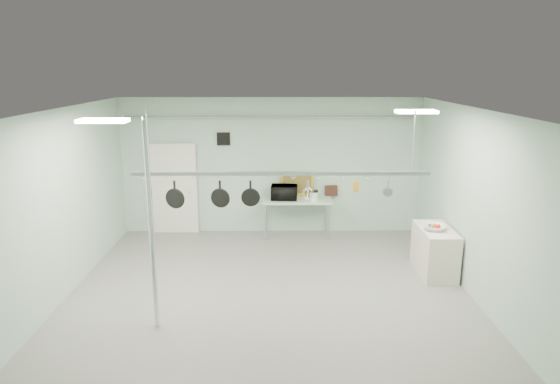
{
  "coord_description": "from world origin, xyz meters",
  "views": [
    {
      "loc": [
        0.13,
        -7.54,
        3.85
      ],
      "look_at": [
        0.19,
        1.0,
        1.72
      ],
      "focal_mm": 32.0,
      "sensor_mm": 36.0,
      "label": 1
    }
  ],
  "objects_px": {
    "microwave": "(284,192)",
    "skillet_left": "(175,195)",
    "coffee_canister": "(314,196)",
    "skillet_right": "(251,193)",
    "prep_table": "(297,202)",
    "fruit_bowl": "(434,227)",
    "pot_rack": "(281,172)",
    "skillet_mid": "(220,194)",
    "side_cabinet": "(435,251)",
    "chrome_pole": "(151,227)"
  },
  "relations": [
    {
      "from": "pot_rack",
      "to": "skillet_mid",
      "type": "xyz_separation_m",
      "value": [
        -0.99,
        0.0,
        -0.36
      ]
    },
    {
      "from": "pot_rack",
      "to": "skillet_mid",
      "type": "bearing_deg",
      "value": 180.0
    },
    {
      "from": "skillet_left",
      "to": "prep_table",
      "type": "bearing_deg",
      "value": 72.47
    },
    {
      "from": "microwave",
      "to": "coffee_canister",
      "type": "relative_size",
      "value": 2.77
    },
    {
      "from": "side_cabinet",
      "to": "skillet_mid",
      "type": "relative_size",
      "value": 2.77
    },
    {
      "from": "prep_table",
      "to": "fruit_bowl",
      "type": "height_order",
      "value": "fruit_bowl"
    },
    {
      "from": "microwave",
      "to": "chrome_pole",
      "type": "bearing_deg",
      "value": 67.91
    },
    {
      "from": "chrome_pole",
      "to": "fruit_bowl",
      "type": "distance_m",
      "value": 5.19
    },
    {
      "from": "prep_table",
      "to": "microwave",
      "type": "height_order",
      "value": "microwave"
    },
    {
      "from": "coffee_canister",
      "to": "skillet_right",
      "type": "relative_size",
      "value": 0.53
    },
    {
      "from": "chrome_pole",
      "to": "fruit_bowl",
      "type": "height_order",
      "value": "chrome_pole"
    },
    {
      "from": "microwave",
      "to": "fruit_bowl",
      "type": "xyz_separation_m",
      "value": [
        2.77,
        -2.26,
        -0.12
      ]
    },
    {
      "from": "fruit_bowl",
      "to": "skillet_mid",
      "type": "xyz_separation_m",
      "value": [
        -3.87,
        -1.02,
        0.92
      ]
    },
    {
      "from": "side_cabinet",
      "to": "fruit_bowl",
      "type": "relative_size",
      "value": 2.9
    },
    {
      "from": "coffee_canister",
      "to": "side_cabinet",
      "type": "bearing_deg",
      "value": -42.81
    },
    {
      "from": "chrome_pole",
      "to": "side_cabinet",
      "type": "height_order",
      "value": "chrome_pole"
    },
    {
      "from": "fruit_bowl",
      "to": "skillet_left",
      "type": "distance_m",
      "value": 4.8
    },
    {
      "from": "side_cabinet",
      "to": "prep_table",
      "type": "bearing_deg",
      "value": 139.21
    },
    {
      "from": "microwave",
      "to": "coffee_canister",
      "type": "bearing_deg",
      "value": 169.45
    },
    {
      "from": "side_cabinet",
      "to": "chrome_pole",
      "type": "bearing_deg",
      "value": -157.59
    },
    {
      "from": "microwave",
      "to": "skillet_left",
      "type": "distance_m",
      "value": 3.84
    },
    {
      "from": "prep_table",
      "to": "side_cabinet",
      "type": "height_order",
      "value": "prep_table"
    },
    {
      "from": "coffee_canister",
      "to": "skillet_left",
      "type": "bearing_deg",
      "value": -128.75
    },
    {
      "from": "side_cabinet",
      "to": "skillet_mid",
      "type": "xyz_separation_m",
      "value": [
        -3.94,
        -1.1,
        1.42
      ]
    },
    {
      "from": "chrome_pole",
      "to": "side_cabinet",
      "type": "xyz_separation_m",
      "value": [
        4.85,
        2.0,
        -1.15
      ]
    },
    {
      "from": "microwave",
      "to": "skillet_right",
      "type": "xyz_separation_m",
      "value": [
        -0.6,
        -3.28,
        0.81
      ]
    },
    {
      "from": "prep_table",
      "to": "pot_rack",
      "type": "distance_m",
      "value": 3.61
    },
    {
      "from": "chrome_pole",
      "to": "skillet_left",
      "type": "bearing_deg",
      "value": 78.67
    },
    {
      "from": "chrome_pole",
      "to": "side_cabinet",
      "type": "distance_m",
      "value": 5.37
    },
    {
      "from": "side_cabinet",
      "to": "coffee_canister",
      "type": "xyz_separation_m",
      "value": [
        -2.17,
        2.01,
        0.56
      ]
    },
    {
      "from": "pot_rack",
      "to": "coffee_canister",
      "type": "height_order",
      "value": "pot_rack"
    },
    {
      "from": "fruit_bowl",
      "to": "skillet_right",
      "type": "distance_m",
      "value": 3.65
    },
    {
      "from": "microwave",
      "to": "skillet_mid",
      "type": "relative_size",
      "value": 1.37
    },
    {
      "from": "side_cabinet",
      "to": "fruit_bowl",
      "type": "height_order",
      "value": "fruit_bowl"
    },
    {
      "from": "chrome_pole",
      "to": "coffee_canister",
      "type": "relative_size",
      "value": 14.9
    },
    {
      "from": "skillet_mid",
      "to": "skillet_right",
      "type": "bearing_deg",
      "value": 13.47
    },
    {
      "from": "side_cabinet",
      "to": "microwave",
      "type": "relative_size",
      "value": 2.01
    },
    {
      "from": "prep_table",
      "to": "skillet_mid",
      "type": "bearing_deg",
      "value": -112.77
    },
    {
      "from": "fruit_bowl",
      "to": "skillet_right",
      "type": "xyz_separation_m",
      "value": [
        -3.37,
        -1.02,
        0.93
      ]
    },
    {
      "from": "coffee_canister",
      "to": "skillet_mid",
      "type": "distance_m",
      "value": 3.68
    },
    {
      "from": "prep_table",
      "to": "side_cabinet",
      "type": "bearing_deg",
      "value": -40.79
    },
    {
      "from": "side_cabinet",
      "to": "coffee_canister",
      "type": "distance_m",
      "value": 3.01
    },
    {
      "from": "pot_rack",
      "to": "skillet_left",
      "type": "bearing_deg",
      "value": 180.0
    },
    {
      "from": "coffee_canister",
      "to": "skillet_right",
      "type": "distance_m",
      "value": 3.47
    },
    {
      "from": "prep_table",
      "to": "fruit_bowl",
      "type": "distance_m",
      "value": 3.37
    },
    {
      "from": "side_cabinet",
      "to": "pot_rack",
      "type": "relative_size",
      "value": 0.25
    },
    {
      "from": "chrome_pole",
      "to": "pot_rack",
      "type": "height_order",
      "value": "chrome_pole"
    },
    {
      "from": "chrome_pole",
      "to": "microwave",
      "type": "distance_m",
      "value": 4.67
    },
    {
      "from": "prep_table",
      "to": "coffee_canister",
      "type": "height_order",
      "value": "coffee_canister"
    },
    {
      "from": "microwave",
      "to": "skillet_mid",
      "type": "xyz_separation_m",
      "value": [
        -1.09,
        -3.28,
        0.8
      ]
    }
  ]
}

